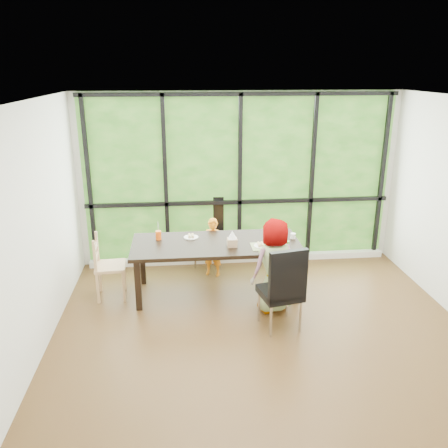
{
  "coord_description": "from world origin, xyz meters",
  "views": [
    {
      "loc": [
        -0.93,
        -4.75,
        3.01
      ],
      "look_at": [
        -0.37,
        0.99,
        1.05
      ],
      "focal_mm": 36.89,
      "sensor_mm": 36.0,
      "label": 1
    }
  ],
  "objects_px": {
    "child_toddler": "(213,247)",
    "tissue_box": "(232,242)",
    "chair_interior_leather": "(280,287)",
    "child_older": "(272,266)",
    "chair_window_leather": "(208,233)",
    "green_cup": "(287,245)",
    "orange_cup": "(158,235)",
    "chair_end_beech": "(110,266)",
    "white_mug": "(293,236)",
    "dining_table": "(216,268)",
    "plate_far": "(191,237)",
    "plate_near": "(262,246)"
  },
  "relations": [
    {
      "from": "dining_table",
      "to": "child_toddler",
      "type": "xyz_separation_m",
      "value": [
        0.0,
        0.59,
        0.07
      ]
    },
    {
      "from": "plate_far",
      "to": "orange_cup",
      "type": "distance_m",
      "value": 0.46
    },
    {
      "from": "chair_window_leather",
      "to": "tissue_box",
      "type": "bearing_deg",
      "value": -67.54
    },
    {
      "from": "chair_window_leather",
      "to": "chair_end_beech",
      "type": "height_order",
      "value": "chair_window_leather"
    },
    {
      "from": "child_toddler",
      "to": "green_cup",
      "type": "distance_m",
      "value": 1.33
    },
    {
      "from": "chair_interior_leather",
      "to": "child_toddler",
      "type": "height_order",
      "value": "chair_interior_leather"
    },
    {
      "from": "white_mug",
      "to": "dining_table",
      "type": "bearing_deg",
      "value": -176.78
    },
    {
      "from": "chair_end_beech",
      "to": "plate_near",
      "type": "xyz_separation_m",
      "value": [
        2.05,
        -0.22,
        0.31
      ]
    },
    {
      "from": "tissue_box",
      "to": "orange_cup",
      "type": "bearing_deg",
      "value": 160.15
    },
    {
      "from": "orange_cup",
      "to": "tissue_box",
      "type": "xyz_separation_m",
      "value": [
        0.99,
        -0.36,
        -0.01
      ]
    },
    {
      "from": "chair_window_leather",
      "to": "green_cup",
      "type": "xyz_separation_m",
      "value": [
        0.96,
        -1.3,
        0.26
      ]
    },
    {
      "from": "orange_cup",
      "to": "tissue_box",
      "type": "relative_size",
      "value": 0.96
    },
    {
      "from": "plate_far",
      "to": "orange_cup",
      "type": "xyz_separation_m",
      "value": [
        -0.45,
        -0.03,
        0.06
      ]
    },
    {
      "from": "plate_far",
      "to": "chair_window_leather",
      "type": "bearing_deg",
      "value": 69.12
    },
    {
      "from": "white_mug",
      "to": "green_cup",
      "type": "bearing_deg",
      "value": -115.18
    },
    {
      "from": "plate_far",
      "to": "child_older",
      "type": "bearing_deg",
      "value": -37.66
    },
    {
      "from": "dining_table",
      "to": "chair_end_beech",
      "type": "xyz_separation_m",
      "value": [
        -1.45,
        0.03,
        0.08
      ]
    },
    {
      "from": "dining_table",
      "to": "white_mug",
      "type": "relative_size",
      "value": 30.86
    },
    {
      "from": "orange_cup",
      "to": "chair_end_beech",
      "type": "bearing_deg",
      "value": -165.29
    },
    {
      "from": "green_cup",
      "to": "tissue_box",
      "type": "xyz_separation_m",
      "value": [
        -0.71,
        0.15,
        0.0
      ]
    },
    {
      "from": "chair_end_beech",
      "to": "white_mug",
      "type": "distance_m",
      "value": 2.56
    },
    {
      "from": "white_mug",
      "to": "tissue_box",
      "type": "distance_m",
      "value": 0.91
    },
    {
      "from": "child_older",
      "to": "white_mug",
      "type": "relative_size",
      "value": 16.74
    },
    {
      "from": "child_toddler",
      "to": "orange_cup",
      "type": "relative_size",
      "value": 7.2
    },
    {
      "from": "green_cup",
      "to": "plate_far",
      "type": "bearing_deg",
      "value": 156.94
    },
    {
      "from": "chair_window_leather",
      "to": "chair_end_beech",
      "type": "distance_m",
      "value": 1.71
    },
    {
      "from": "child_toddler",
      "to": "tissue_box",
      "type": "bearing_deg",
      "value": -54.63
    },
    {
      "from": "plate_far",
      "to": "green_cup",
      "type": "relative_size",
      "value": 1.98
    },
    {
      "from": "orange_cup",
      "to": "tissue_box",
      "type": "height_order",
      "value": "orange_cup"
    },
    {
      "from": "orange_cup",
      "to": "chair_window_leather",
      "type": "bearing_deg",
      "value": 46.83
    },
    {
      "from": "dining_table",
      "to": "chair_interior_leather",
      "type": "distance_m",
      "value": 1.22
    },
    {
      "from": "chair_window_leather",
      "to": "child_toddler",
      "type": "xyz_separation_m",
      "value": [
        0.04,
        -0.4,
        -0.09
      ]
    },
    {
      "from": "plate_far",
      "to": "child_toddler",
      "type": "bearing_deg",
      "value": 47.28
    },
    {
      "from": "child_older",
      "to": "tissue_box",
      "type": "height_order",
      "value": "child_older"
    },
    {
      "from": "chair_window_leather",
      "to": "child_toddler",
      "type": "height_order",
      "value": "chair_window_leather"
    },
    {
      "from": "plate_near",
      "to": "orange_cup",
      "type": "bearing_deg",
      "value": 164.01
    },
    {
      "from": "chair_end_beech",
      "to": "orange_cup",
      "type": "height_order",
      "value": "chair_end_beech"
    },
    {
      "from": "child_toddler",
      "to": "plate_far",
      "type": "relative_size",
      "value": 4.39
    },
    {
      "from": "chair_window_leather",
      "to": "tissue_box",
      "type": "relative_size",
      "value": 8.34
    },
    {
      "from": "dining_table",
      "to": "tissue_box",
      "type": "bearing_deg",
      "value": -37.39
    },
    {
      "from": "chair_window_leather",
      "to": "child_toddler",
      "type": "relative_size",
      "value": 1.2
    },
    {
      "from": "dining_table",
      "to": "tissue_box",
      "type": "height_order",
      "value": "tissue_box"
    },
    {
      "from": "green_cup",
      "to": "plate_near",
      "type": "bearing_deg",
      "value": 161.25
    },
    {
      "from": "child_older",
      "to": "orange_cup",
      "type": "xyz_separation_m",
      "value": [
        -1.46,
        0.75,
        0.19
      ]
    },
    {
      "from": "chair_end_beech",
      "to": "orange_cup",
      "type": "relative_size",
      "value": 7.21
    },
    {
      "from": "green_cup",
      "to": "white_mug",
      "type": "distance_m",
      "value": 0.4
    },
    {
      "from": "plate_near",
      "to": "child_toddler",
      "type": "bearing_deg",
      "value": 127.56
    },
    {
      "from": "child_older",
      "to": "chair_window_leather",
      "type": "bearing_deg",
      "value": -84.52
    },
    {
      "from": "tissue_box",
      "to": "child_toddler",
      "type": "bearing_deg",
      "value": 105.33
    },
    {
      "from": "chair_end_beech",
      "to": "plate_near",
      "type": "distance_m",
      "value": 2.09
    }
  ]
}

